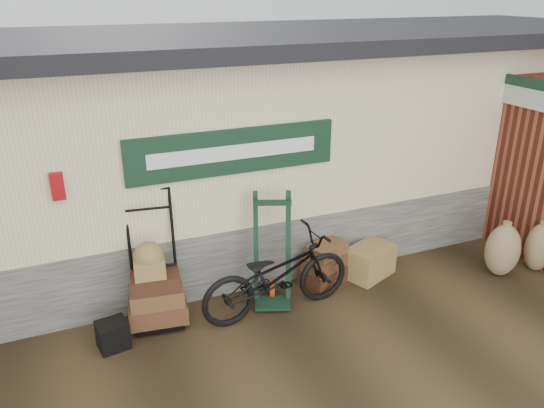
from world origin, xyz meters
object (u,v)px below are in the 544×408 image
Objects in this scene: porter_trolley at (153,257)px; suitcase_stack at (325,263)px; black_trunk at (113,335)px; wicker_hamper at (370,261)px; green_barrow at (272,250)px; bicycle at (277,271)px.

porter_trolley reaches higher than suitcase_stack.
porter_trolley is at bearing 35.41° from black_trunk.
wicker_hamper is (2.95, -0.15, -0.60)m from porter_trolley.
porter_trolley is at bearing 177.09° from wicker_hamper.
suitcase_stack is at bearing 30.78° from green_barrow.
green_barrow is at bearing -13.36° from bicycle.
green_barrow is 4.47× the size of black_trunk.
suitcase_stack is 0.68m from wicker_hamper.
bicycle is (-0.88, -0.39, 0.28)m from suitcase_stack.
bicycle reaches higher than wicker_hamper.
green_barrow is at bearing -0.86° from porter_trolley.
wicker_hamper is 0.34× the size of bicycle.
wicker_hamper is at bearing 4.95° from porter_trolley.
green_barrow is 2.15× the size of wicker_hamper.
porter_trolley is 1.49m from bicycle.
bicycle is at bearing -78.54° from green_barrow.
green_barrow is 0.96m from suitcase_stack.
bicycle is (1.39, -0.47, -0.25)m from porter_trolley.
green_barrow reaches higher than suitcase_stack.
black_trunk is at bearing -153.37° from green_barrow.
suitcase_stack is at bearing 173.70° from wicker_hamper.
green_barrow is 2.21× the size of suitcase_stack.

